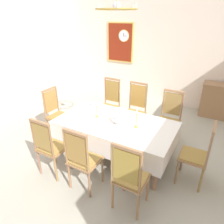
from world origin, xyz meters
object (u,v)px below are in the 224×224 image
spoon_primary (91,103)px  chair_head_west (56,113)px  chair_south_b (82,158)px  chair_north_a (110,103)px  bowl_near_left (95,104)px  chandelier (117,8)px  candlestick_east (136,119)px  chair_north_b (135,109)px  spoon_secondary (114,109)px  chair_south_a (50,146)px  chair_head_east (199,153)px  chair_north_c (169,117)px  framed_painting (120,43)px  candlestick_west (97,110)px  bowl_near_right (119,110)px  mounted_clock (124,36)px  soup_tureen (119,118)px  dining_table (116,126)px  chair_south_c (129,176)px

spoon_primary → chair_head_west: bearing=-146.7°
chair_south_b → chair_north_a: bearing=108.7°
bowl_near_left → chandelier: size_ratio=0.26×
candlestick_east → chair_north_b: bearing=113.7°
spoon_primary → spoon_secondary: 0.59m
chair_south_a → chair_head_east: size_ratio=0.99×
chair_north_a → chair_north_c: bearing=179.9°
chair_north_c → framed_painting: (-2.26, 2.09, 1.13)m
chair_head_west → candlestick_west: size_ratio=3.23×
bowl_near_right → chair_head_east: bearing=-15.2°
spoon_secondary → chair_south_a: bearing=-89.8°
chair_head_east → spoon_primary: 2.39m
candlestick_east → mounted_clock: size_ratio=1.07×
chair_north_a → chair_north_c: (1.43, -0.00, -0.02)m
soup_tureen → chandelier: (-0.07, -0.00, 1.75)m
chair_north_c → candlestick_east: bearing=71.0°
chair_north_a → chair_head_east: chair_north_a is taller
chair_north_c → bowl_near_left: 1.60m
candlestick_east → chandelier: chandelier is taller
chair_north_c → spoon_primary: 1.70m
chair_south_a → spoon_secondary: bearing=74.1°
mounted_clock → chair_south_a: bearing=-80.3°
mounted_clock → chandelier: chandelier is taller
candlestick_east → spoon_primary: bearing=159.5°
dining_table → candlestick_east: size_ratio=5.61×
chair_head_west → chair_head_east: (2.93, 0.00, -0.01)m
chair_north_a → mounted_clock: bearing=-71.7°
chair_south_c → mounted_clock: 4.76m
dining_table → chandelier: size_ratio=3.22×
soup_tureen → spoon_secondary: bearing=127.2°
candlestick_east → bowl_near_left: size_ratio=2.19×
candlestick_west → spoon_primary: candlestick_west is taller
chair_head_west → candlestick_east: size_ratio=2.93×
chair_north_c → chandelier: bearing=52.9°
mounted_clock → chair_south_b: bearing=-71.5°
chair_north_c → spoon_secondary: size_ratio=6.54×
chair_north_c → chair_head_east: chair_north_c is taller
chair_north_b → candlestick_east: size_ratio=3.12×
chair_south_a → chair_north_a: size_ratio=0.92×
dining_table → candlestick_east: candlestick_east is taller
chair_head_east → candlestick_west: bearing=90.0°
chair_south_a → candlestick_west: (0.29, 0.98, 0.31)m
chair_north_a → spoon_primary: (-0.18, -0.51, 0.14)m
chair_north_c → framed_painting: size_ratio=0.95×
chair_south_a → candlestick_west: bearing=73.7°
mounted_clock → framed_painting: size_ratio=0.30×
framed_painting → candlestick_east: bearing=-58.1°
chair_south_c → chandelier: size_ratio=1.70×
chair_north_c → chair_south_a: bearing=53.8°
dining_table → soup_tureen: 0.19m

